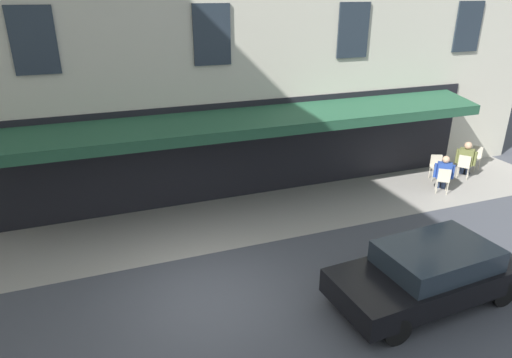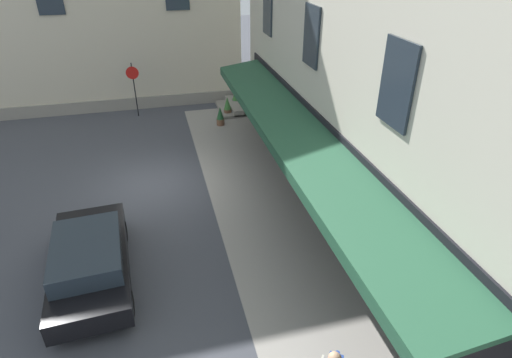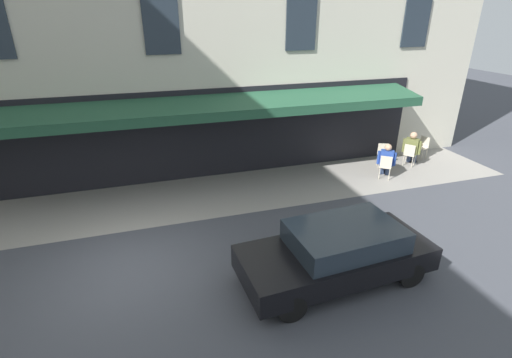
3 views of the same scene
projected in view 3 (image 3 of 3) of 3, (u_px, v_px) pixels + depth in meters
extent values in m
plane|color=#42444C|center=(128.00, 270.00, 8.88)|extent=(70.00, 70.00, 0.00)
cube|color=gray|center=(228.00, 192.00, 12.72)|extent=(20.50, 3.20, 0.01)
cube|color=black|center=(210.00, 134.00, 13.37)|extent=(16.00, 0.06, 3.20)
cube|color=#235138|center=(213.00, 104.00, 12.14)|extent=(15.00, 1.70, 0.36)
cube|color=#235138|center=(218.00, 118.00, 11.51)|extent=(15.00, 0.04, 0.28)
cube|color=#232D38|center=(416.00, 23.00, 14.04)|extent=(1.10, 0.06, 1.70)
cube|color=#232D38|center=(301.00, 24.00, 12.78)|extent=(1.10, 0.06, 1.70)
cube|color=#232D38|center=(161.00, 26.00, 11.53)|extent=(1.10, 0.06, 1.70)
cylinder|color=black|center=(412.00, 161.00, 15.32)|extent=(0.40, 0.40, 0.03)
cylinder|color=black|center=(413.00, 153.00, 15.18)|extent=(0.06, 0.06, 0.72)
cylinder|color=#99754C|center=(415.00, 144.00, 15.02)|extent=(0.60, 0.60, 0.03)
cylinder|color=beige|center=(414.00, 160.00, 14.86)|extent=(0.03, 0.03, 0.45)
cylinder|color=beige|center=(406.00, 158.00, 15.04)|extent=(0.03, 0.03, 0.45)
cylinder|color=beige|center=(412.00, 162.00, 14.61)|extent=(0.03, 0.03, 0.45)
cylinder|color=beige|center=(403.00, 160.00, 14.79)|extent=(0.03, 0.03, 0.45)
cube|color=beige|center=(410.00, 154.00, 14.72)|extent=(0.56, 0.56, 0.04)
cube|color=beige|center=(410.00, 150.00, 14.49)|extent=(0.27, 0.34, 0.42)
cylinder|color=beige|center=(414.00, 153.00, 15.56)|extent=(0.03, 0.03, 0.45)
cylinder|color=beige|center=(422.00, 155.00, 15.31)|extent=(0.03, 0.03, 0.45)
cylinder|color=beige|center=(419.00, 151.00, 15.75)|extent=(0.03, 0.03, 0.45)
cylinder|color=beige|center=(426.00, 154.00, 15.50)|extent=(0.03, 0.03, 0.45)
cube|color=beige|center=(421.00, 148.00, 15.43)|extent=(0.51, 0.51, 0.04)
cube|color=beige|center=(425.00, 142.00, 15.43)|extent=(0.17, 0.39, 0.42)
cylinder|color=black|center=(384.00, 172.00, 14.25)|extent=(0.40, 0.40, 0.03)
cylinder|color=black|center=(386.00, 164.00, 14.11)|extent=(0.06, 0.06, 0.72)
cylinder|color=#99754C|center=(387.00, 154.00, 13.96)|extent=(0.60, 0.60, 0.03)
cylinder|color=beige|center=(390.00, 171.00, 13.79)|extent=(0.03, 0.03, 0.45)
cylinder|color=beige|center=(380.00, 170.00, 13.90)|extent=(0.03, 0.03, 0.45)
cylinder|color=beige|center=(389.00, 175.00, 13.50)|extent=(0.03, 0.03, 0.45)
cylinder|color=beige|center=(379.00, 173.00, 13.60)|extent=(0.03, 0.03, 0.45)
cube|color=beige|center=(385.00, 166.00, 13.60)|extent=(0.56, 0.56, 0.04)
cube|color=beige|center=(386.00, 162.00, 13.35)|extent=(0.34, 0.27, 0.42)
cylinder|color=beige|center=(379.00, 163.00, 14.53)|extent=(0.03, 0.03, 0.45)
cylinder|color=beige|center=(388.00, 163.00, 14.49)|extent=(0.03, 0.03, 0.45)
cylinder|color=beige|center=(377.00, 160.00, 14.84)|extent=(0.03, 0.03, 0.45)
cylinder|color=beige|center=(386.00, 160.00, 14.80)|extent=(0.03, 0.03, 0.45)
cube|color=beige|center=(383.00, 156.00, 14.57)|extent=(0.53, 0.53, 0.04)
cube|color=beige|center=(383.00, 149.00, 14.63)|extent=(0.38, 0.20, 0.42)
cylinder|color=navy|center=(414.00, 157.00, 15.08)|extent=(0.16, 0.16, 0.47)
cylinder|color=navy|center=(414.00, 153.00, 14.84)|extent=(0.39, 0.35, 0.17)
cylinder|color=navy|center=(409.00, 156.00, 15.18)|extent=(0.16, 0.16, 0.47)
cylinder|color=navy|center=(409.00, 152.00, 14.94)|extent=(0.39, 0.35, 0.17)
cube|color=olive|center=(412.00, 146.00, 14.64)|extent=(0.53, 0.57, 0.61)
sphere|color=tan|center=(414.00, 135.00, 14.46)|extent=(0.27, 0.27, 0.27)
cylinder|color=olive|center=(420.00, 148.00, 14.48)|extent=(0.11, 0.11, 0.53)
cylinder|color=olive|center=(404.00, 145.00, 14.80)|extent=(0.11, 0.11, 0.53)
cylinder|color=navy|center=(388.00, 169.00, 14.00)|extent=(0.15, 0.15, 0.47)
cylinder|color=navy|center=(388.00, 164.00, 13.75)|extent=(0.32, 0.35, 0.15)
cylinder|color=navy|center=(383.00, 168.00, 14.05)|extent=(0.15, 0.15, 0.47)
cylinder|color=navy|center=(383.00, 163.00, 13.81)|extent=(0.32, 0.35, 0.15)
cube|color=#28479E|center=(387.00, 158.00, 13.53)|extent=(0.52, 0.49, 0.56)
sphere|color=tan|center=(388.00, 147.00, 13.36)|extent=(0.25, 0.25, 0.25)
cylinder|color=#28479E|center=(395.00, 159.00, 13.44)|extent=(0.10, 0.10, 0.49)
cylinder|color=#28479E|center=(379.00, 157.00, 13.62)|extent=(0.10, 0.10, 0.49)
cube|color=black|center=(335.00, 257.00, 8.38)|extent=(4.40, 2.06, 0.55)
cube|color=#232D38|center=(345.00, 236.00, 8.24)|extent=(2.50, 1.75, 0.48)
cylinder|color=black|center=(262.00, 261.00, 8.71)|extent=(0.60, 0.20, 0.60)
cylinder|color=black|center=(291.00, 308.00, 7.35)|extent=(0.60, 0.20, 0.60)
cylinder|color=black|center=(366.00, 237.00, 9.65)|extent=(0.60, 0.20, 0.60)
cylinder|color=black|center=(410.00, 274.00, 8.28)|extent=(0.60, 0.20, 0.60)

